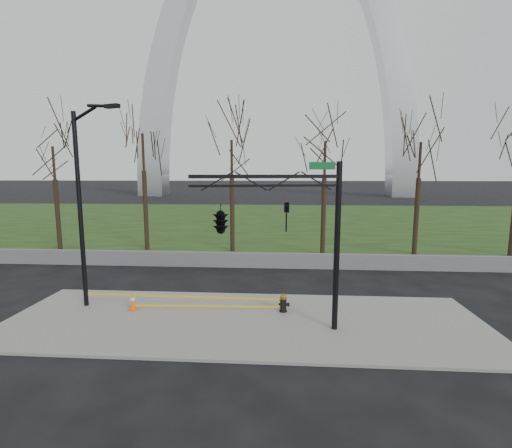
# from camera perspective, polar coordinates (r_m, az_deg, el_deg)

# --- Properties ---
(ground) EXTENTS (500.00, 500.00, 0.00)m
(ground) POSITION_cam_1_polar(r_m,az_deg,el_deg) (14.18, -1.98, -15.25)
(ground) COLOR black
(ground) RESTS_ON ground
(sidewalk) EXTENTS (18.00, 6.00, 0.10)m
(sidewalk) POSITION_cam_1_polar(r_m,az_deg,el_deg) (14.16, -1.98, -15.06)
(sidewalk) COLOR gray
(sidewalk) RESTS_ON ground
(grass_strip) EXTENTS (120.00, 40.00, 0.06)m
(grass_strip) POSITION_cam_1_polar(r_m,az_deg,el_deg) (43.33, 2.04, 0.67)
(grass_strip) COLOR #203312
(grass_strip) RESTS_ON ground
(guardrail) EXTENTS (60.00, 0.30, 0.90)m
(guardrail) POSITION_cam_1_polar(r_m,az_deg,el_deg) (21.62, 0.17, -5.74)
(guardrail) COLOR #59595B
(guardrail) RESTS_ON ground
(gateway_arch) EXTENTS (66.00, 6.00, 65.00)m
(gateway_arch) POSITION_cam_1_polar(r_m,az_deg,el_deg) (91.98, 3.14, 25.07)
(gateway_arch) COLOR silver
(gateway_arch) RESTS_ON ground
(tree_row) EXTENTS (48.24, 4.00, 9.28)m
(tree_row) POSITION_cam_1_polar(r_m,az_deg,el_deg) (24.97, 3.35, 5.83)
(tree_row) COLOR black
(tree_row) RESTS_ON ground
(fire_hydrant) EXTENTS (0.48, 0.31, 0.76)m
(fire_hydrant) POSITION_cam_1_polar(r_m,az_deg,el_deg) (14.79, 4.37, -12.37)
(fire_hydrant) COLOR black
(fire_hydrant) RESTS_ON sidewalk
(traffic_cone) EXTENTS (0.44, 0.44, 0.65)m
(traffic_cone) POSITION_cam_1_polar(r_m,az_deg,el_deg) (15.76, -18.90, -11.60)
(traffic_cone) COLOR #F6590C
(traffic_cone) RESTS_ON sidewalk
(street_light) EXTENTS (2.30, 0.97, 8.21)m
(street_light) POSITION_cam_1_polar(r_m,az_deg,el_deg) (16.04, -25.64, 4.00)
(street_light) COLOR black
(street_light) RESTS_ON ground
(traffic_signal_mast) EXTENTS (5.00, 2.54, 6.00)m
(traffic_signal_mast) POSITION_cam_1_polar(r_m,az_deg,el_deg) (11.85, -1.94, 0.97)
(traffic_signal_mast) COLOR black
(traffic_signal_mast) RESTS_ON ground
(caution_tape) EXTENTS (8.25, 0.37, 0.40)m
(caution_tape) POSITION_cam_1_polar(r_m,az_deg,el_deg) (15.20, -9.94, -11.85)
(caution_tape) COLOR #E3B80B
(caution_tape) RESTS_ON ground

